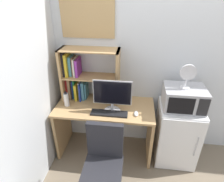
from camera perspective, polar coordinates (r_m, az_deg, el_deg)
wall_back at (r=2.69m, az=27.90°, el=7.33°), size 6.40×0.04×2.60m
desk at (r=2.62m, az=-2.11°, el=-8.85°), size 1.28×0.61×0.77m
hutch_bookshelf at (r=2.55m, az=-9.09°, el=4.63°), size 0.75×0.28×0.70m
monitor at (r=2.27m, az=0.10°, el=-1.20°), size 0.47×0.20×0.42m
keyboard at (r=2.34m, az=-0.86°, el=-6.72°), size 0.45×0.13×0.02m
computer_mouse at (r=2.34m, az=7.26°, el=-6.78°), size 0.05×0.11×0.03m
water_bottle at (r=2.52m, az=-13.55°, el=-2.50°), size 0.06×0.06×0.20m
mini_fridge at (r=2.73m, az=18.75°, el=-12.01°), size 0.52×0.52×0.83m
microwave at (r=2.43m, az=20.75°, el=-1.97°), size 0.48×0.38×0.27m
desk_fan at (r=2.29m, az=21.77°, el=4.58°), size 0.18×0.11×0.29m
desk_chair at (r=2.22m, az=-2.51°, el=-22.28°), size 0.47×0.47×0.92m
wall_corkboard at (r=2.44m, az=-7.41°, el=21.19°), size 0.66×0.02×0.49m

